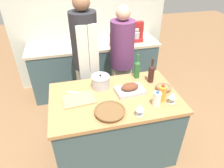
# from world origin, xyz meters

# --- Properties ---
(ground_plane) EXTENTS (12.00, 12.00, 0.00)m
(ground_plane) POSITION_xyz_m (0.00, 0.00, 0.00)
(ground_plane) COLOR #8E6642
(kitchen_island) EXTENTS (1.37, 0.84, 0.86)m
(kitchen_island) POSITION_xyz_m (0.00, 0.00, 0.43)
(kitchen_island) COLOR #3D565B
(kitchen_island) RESTS_ON ground_plane
(back_counter) EXTENTS (2.15, 0.60, 0.89)m
(back_counter) POSITION_xyz_m (0.00, 1.44, 0.45)
(back_counter) COLOR #3D565B
(back_counter) RESTS_ON ground_plane
(back_wall) EXTENTS (2.65, 0.10, 2.55)m
(back_wall) POSITION_xyz_m (0.00, 1.79, 1.27)
(back_wall) COLOR silver
(back_wall) RESTS_ON ground_plane
(roasting_pan) EXTENTS (0.32, 0.23, 0.11)m
(roasting_pan) POSITION_xyz_m (0.18, 0.04, 0.91)
(roasting_pan) COLOR #BCBCC1
(roasting_pan) RESTS_ON kitchen_island
(wicker_basket) EXTENTS (0.30, 0.30, 0.05)m
(wicker_basket) POSITION_xyz_m (-0.11, -0.25, 0.89)
(wicker_basket) COLOR brown
(wicker_basket) RESTS_ON kitchen_island
(cutting_board) EXTENTS (0.34, 0.25, 0.02)m
(cutting_board) POSITION_xyz_m (-0.38, 0.02, 0.87)
(cutting_board) COLOR tan
(cutting_board) RESTS_ON kitchen_island
(stock_pot) EXTENTS (0.21, 0.21, 0.17)m
(stock_pot) POSITION_xyz_m (-0.11, 0.21, 0.94)
(stock_pot) COLOR #B7B7BC
(stock_pot) RESTS_ON kitchen_island
(mixing_bowl) EXTENTS (0.17, 0.17, 0.05)m
(mixing_bowl) POSITION_xyz_m (0.56, -0.01, 0.89)
(mixing_bowl) COLOR #846647
(mixing_bowl) RESTS_ON kitchen_island
(juice_jug) EXTENTS (0.08, 0.08, 0.19)m
(juice_jug) POSITION_xyz_m (0.45, -0.17, 0.95)
(juice_jug) COLOR orange
(juice_jug) RESTS_ON kitchen_island
(milk_jug) EXTENTS (0.08, 0.08, 0.17)m
(milk_jug) POSITION_xyz_m (0.37, -0.23, 0.94)
(milk_jug) COLOR white
(milk_jug) RESTS_ON kitchen_island
(wine_bottle_green) EXTENTS (0.07, 0.07, 0.31)m
(wine_bottle_green) POSITION_xyz_m (0.36, 0.32, 0.99)
(wine_bottle_green) COLOR #28662D
(wine_bottle_green) RESTS_ON kitchen_island
(wine_bottle_dark) EXTENTS (0.07, 0.07, 0.30)m
(wine_bottle_dark) POSITION_xyz_m (0.48, 0.19, 0.98)
(wine_bottle_dark) COLOR #381E19
(wine_bottle_dark) RESTS_ON kitchen_island
(wine_glass_left) EXTENTS (0.08, 0.08, 0.13)m
(wine_glass_left) POSITION_xyz_m (0.16, -0.33, 0.96)
(wine_glass_left) COLOR silver
(wine_glass_left) RESTS_ON kitchen_island
(wine_glass_right) EXTENTS (0.08, 0.08, 0.13)m
(wine_glass_right) POSITION_xyz_m (0.54, -0.23, 0.96)
(wine_glass_right) COLOR silver
(wine_glass_right) RESTS_ON kitchen_island
(knife_chef) EXTENTS (0.26, 0.13, 0.01)m
(knife_chef) POSITION_xyz_m (-0.36, 0.15, 0.87)
(knife_chef) COLOR #B7B7BC
(knife_chef) RESTS_ON kitchen_island
(stand_mixer) EXTENTS (0.18, 0.14, 0.33)m
(stand_mixer) POSITION_xyz_m (0.73, 1.37, 1.03)
(stand_mixer) COLOR #B22323
(stand_mixer) RESTS_ON back_counter
(condiment_bottle_tall) EXTENTS (0.05, 0.05, 0.15)m
(condiment_bottle_tall) POSITION_xyz_m (0.37, 1.40, 0.96)
(condiment_bottle_tall) COLOR maroon
(condiment_bottle_tall) RESTS_ON back_counter
(condiment_bottle_short) EXTENTS (0.07, 0.07, 0.22)m
(condiment_bottle_short) POSITION_xyz_m (0.27, 1.28, 0.99)
(condiment_bottle_short) COLOR maroon
(condiment_bottle_short) RESTS_ON back_counter
(person_cook_aproned) EXTENTS (0.33, 0.35, 1.79)m
(person_cook_aproned) POSITION_xyz_m (-0.21, 0.75, 1.00)
(person_cook_aproned) COLOR beige
(person_cook_aproned) RESTS_ON ground_plane
(person_cook_guest) EXTENTS (0.33, 0.33, 1.61)m
(person_cook_guest) POSITION_xyz_m (0.31, 0.81, 0.89)
(person_cook_guest) COLOR beige
(person_cook_guest) RESTS_ON ground_plane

